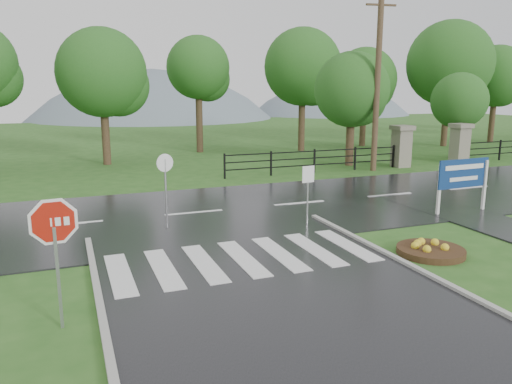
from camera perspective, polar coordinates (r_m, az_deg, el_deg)
name	(u,v)px	position (r m, az deg, el deg)	size (l,w,h in m)	color
ground	(348,360)	(8.50, 10.48, -18.37)	(120.00, 120.00, 0.00)	#2B5A1E
main_road	(194,214)	(17.22, -7.10, -2.50)	(90.00, 8.00, 0.04)	black
crosswalk	(243,258)	(12.60, -1.51, -7.55)	(6.50, 2.80, 0.02)	silver
pillar_west	(401,145)	(28.11, 16.28, 5.15)	(1.00, 1.00, 2.24)	gray
pillar_east	(460,142)	(30.69, 22.27, 5.28)	(1.00, 1.00, 2.24)	gray
fence_west	(314,158)	(25.35, 6.70, 3.83)	(9.58, 0.08, 1.20)	black
hills	(127,227)	(74.28, -14.56, -3.92)	(102.00, 48.00, 48.00)	slate
treeline	(153,159)	(30.90, -11.64, 3.76)	(83.20, 5.20, 10.00)	#1F551A
stop_sign	(54,233)	(9.36, -22.04, -4.34)	(1.13, 0.16, 2.55)	#939399
estate_billboard	(463,176)	(18.34, 22.61, 1.69)	(2.15, 0.16, 1.88)	silver
flower_bed	(431,250)	(13.78, 19.34, -6.22)	(1.73, 1.73, 0.35)	#332111
reg_sign_small	(308,183)	(15.43, 5.96, 1.04)	(0.42, 0.07, 1.89)	#939399
reg_sign_round	(166,182)	(15.17, -10.30, 1.10)	(0.53, 0.16, 2.33)	#939399
utility_pole_east	(377,82)	(26.32, 13.70, 12.12)	(1.57, 0.33, 8.86)	#473523
entrance_tree_left	(352,90)	(27.87, 10.90, 11.38)	(4.05, 4.05, 6.15)	#3D2B1C
entrance_tree_right	(459,101)	(32.39, 22.21, 9.59)	(3.30, 3.30, 5.11)	#3D2B1C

